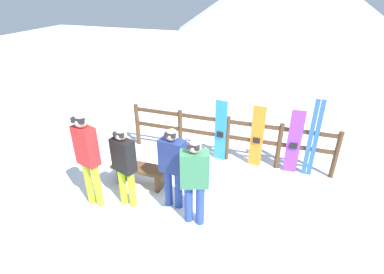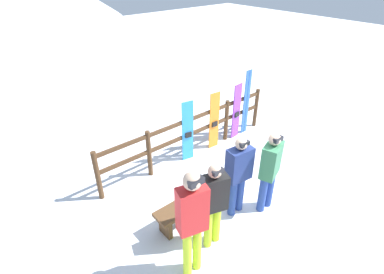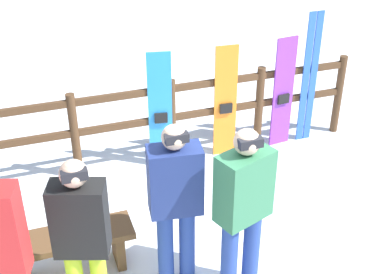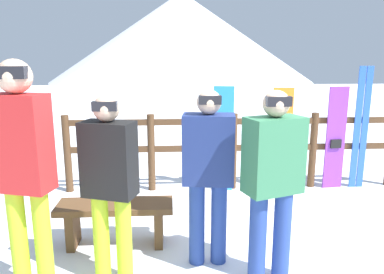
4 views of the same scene
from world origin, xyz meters
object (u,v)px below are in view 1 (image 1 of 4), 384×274
(bench, at_px, (140,172))
(snowboard_blue, at_px, (220,131))
(snowboard_purple, at_px, (294,143))
(ski_pair_blue, at_px, (313,139))
(snowboard_orange, at_px, (257,137))
(person_navy, at_px, (173,164))
(person_black, at_px, (124,163))
(person_plaid_green, at_px, (194,178))
(person_red, at_px, (87,153))

(bench, relative_size, snowboard_blue, 0.78)
(bench, height_order, snowboard_purple, snowboard_purple)
(snowboard_blue, bearing_deg, ski_pair_blue, 0.10)
(snowboard_orange, bearing_deg, person_navy, -123.00)
(person_black, bearing_deg, bench, 96.05)
(snowboard_blue, bearing_deg, snowboard_orange, -0.00)
(person_black, bearing_deg, snowboard_orange, 46.04)
(person_navy, bearing_deg, person_plaid_green, -29.66)
(person_plaid_green, height_order, snowboard_purple, person_plaid_green)
(person_red, distance_m, snowboard_blue, 2.90)
(person_black, relative_size, snowboard_orange, 1.10)
(snowboard_orange, xyz_separation_m, ski_pair_blue, (1.11, 0.00, 0.14))
(person_navy, bearing_deg, snowboard_orange, 57.00)
(person_red, bearing_deg, ski_pair_blue, 31.65)
(person_plaid_green, height_order, person_black, person_plaid_green)
(person_black, relative_size, snowboard_blue, 1.08)
(snowboard_purple, bearing_deg, person_navy, -136.75)
(snowboard_purple, xyz_separation_m, ski_pair_blue, (0.35, 0.00, 0.14))
(person_plaid_green, bearing_deg, bench, 154.53)
(bench, relative_size, ski_pair_blue, 0.66)
(snowboard_purple, height_order, ski_pair_blue, ski_pair_blue)
(person_red, height_order, snowboard_purple, person_red)
(snowboard_purple, distance_m, ski_pair_blue, 0.38)
(person_plaid_green, relative_size, person_red, 0.87)
(person_navy, bearing_deg, bench, 157.01)
(person_black, xyz_separation_m, ski_pair_blue, (3.11, 2.08, -0.05))
(person_red, distance_m, snowboard_purple, 4.05)
(person_plaid_green, relative_size, ski_pair_blue, 0.93)
(bench, distance_m, snowboard_purple, 3.21)
(bench, height_order, snowboard_blue, snowboard_blue)
(person_plaid_green, relative_size, snowboard_purple, 1.11)
(bench, relative_size, person_black, 0.72)
(snowboard_orange, bearing_deg, person_black, -133.96)
(person_plaid_green, height_order, person_red, person_red)
(person_plaid_green, height_order, snowboard_orange, person_plaid_green)
(person_red, height_order, person_black, person_red)
(person_plaid_green, distance_m, snowboard_purple, 2.58)
(person_black, distance_m, snowboard_blue, 2.40)
(snowboard_purple, bearing_deg, ski_pair_blue, 0.57)
(bench, relative_size, person_plaid_green, 0.71)
(person_navy, bearing_deg, person_black, -163.79)
(bench, distance_m, ski_pair_blue, 3.54)
(person_black, xyz_separation_m, snowboard_blue, (1.20, 2.07, -0.18))
(person_navy, height_order, person_red, person_red)
(snowboard_purple, bearing_deg, person_red, -145.79)
(person_black, height_order, ski_pair_blue, ski_pair_blue)
(person_red, bearing_deg, snowboard_orange, 41.38)
(person_red, height_order, snowboard_orange, person_red)
(snowboard_orange, bearing_deg, ski_pair_blue, 0.18)
(snowboard_purple, relative_size, ski_pair_blue, 0.84)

